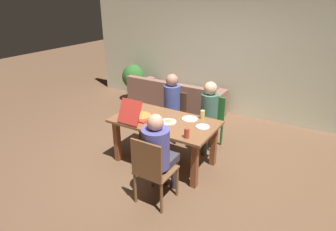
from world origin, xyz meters
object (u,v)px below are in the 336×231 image
at_px(plate_2, 203,127).
at_px(person_0, 158,150).
at_px(chair_0, 152,169).
at_px(pizza_box_0, 139,116).
at_px(chair_2, 174,113).
at_px(person_2, 170,103).
at_px(dining_table, 165,128).
at_px(plate_0, 190,119).
at_px(chair_1, 210,119).
at_px(potted_plant, 133,79).
at_px(drinking_glass_1, 155,124).
at_px(plate_1, 168,122).
at_px(drinking_glass_2, 203,114).
at_px(person_1, 208,111).
at_px(drinking_glass_3, 187,133).
at_px(couch, 176,102).
at_px(drinking_glass_0, 166,128).

bearing_deg(plate_2, person_0, -104.54).
relative_size(chair_0, pizza_box_0, 1.77).
height_order(chair_0, pizza_box_0, pizza_box_0).
relative_size(chair_2, person_2, 0.69).
xyz_separation_m(dining_table, plate_0, (0.31, 0.24, 0.13)).
bearing_deg(chair_0, plate_0, 93.44).
bearing_deg(chair_1, person_2, -165.38).
bearing_deg(potted_plant, drinking_glass_1, -47.11).
bearing_deg(drinking_glass_1, plate_1, 78.08).
bearing_deg(pizza_box_0, chair_1, 54.53).
xyz_separation_m(pizza_box_0, drinking_glass_2, (0.85, 0.51, 0.02)).
distance_m(dining_table, chair_1, 1.01).
height_order(person_1, plate_2, person_1).
relative_size(person_2, drinking_glass_3, 8.81).
xyz_separation_m(chair_0, drinking_glass_2, (0.09, 1.30, 0.28)).
relative_size(chair_2, drinking_glass_1, 6.43).
xyz_separation_m(pizza_box_0, plate_1, (0.46, 0.12, -0.04)).
distance_m(plate_1, couch, 2.16).
bearing_deg(chair_1, plate_1, -107.56).
height_order(person_0, drinking_glass_1, person_0).
bearing_deg(potted_plant, chair_0, -49.46).
relative_size(chair_1, drinking_glass_2, 6.78).
xyz_separation_m(drinking_glass_1, drinking_glass_2, (0.45, 0.68, -0.00)).
distance_m(chair_0, drinking_glass_2, 1.34).
xyz_separation_m(person_2, potted_plant, (-1.86, 1.34, -0.16)).
bearing_deg(couch, pizza_box_0, -76.73).
xyz_separation_m(plate_0, plate_2, (0.29, -0.16, 0.00)).
bearing_deg(person_1, drinking_glass_0, -97.74).
relative_size(person_2, plate_2, 6.15).
xyz_separation_m(chair_0, pizza_box_0, (-0.76, 0.79, 0.26)).
bearing_deg(person_2, drinking_glass_1, -71.17).
bearing_deg(person_0, plate_2, 75.46).
xyz_separation_m(person_2, plate_0, (0.65, -0.50, 0.02)).
bearing_deg(chair_2, person_1, -7.84).
bearing_deg(chair_2, pizza_box_0, -92.51).
height_order(plate_0, plate_2, same).
xyz_separation_m(person_1, pizza_box_0, (-0.76, -0.93, 0.09)).
distance_m(drinking_glass_0, drinking_glass_2, 0.74).
bearing_deg(person_1, couch, 138.87).
relative_size(person_1, plate_2, 5.94).
relative_size(dining_table, potted_plant, 1.74).
xyz_separation_m(plate_0, couch, (-1.17, 1.63, -0.46)).
height_order(dining_table, plate_0, plate_0).
bearing_deg(plate_1, chair_0, -71.68).
distance_m(drinking_glass_0, couch, 2.51).
xyz_separation_m(chair_1, plate_2, (0.22, -0.84, 0.25)).
height_order(dining_table, person_0, person_0).
bearing_deg(couch, person_2, -65.26).
bearing_deg(person_2, plate_2, -34.94).
bearing_deg(drinking_glass_3, chair_0, -106.06).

